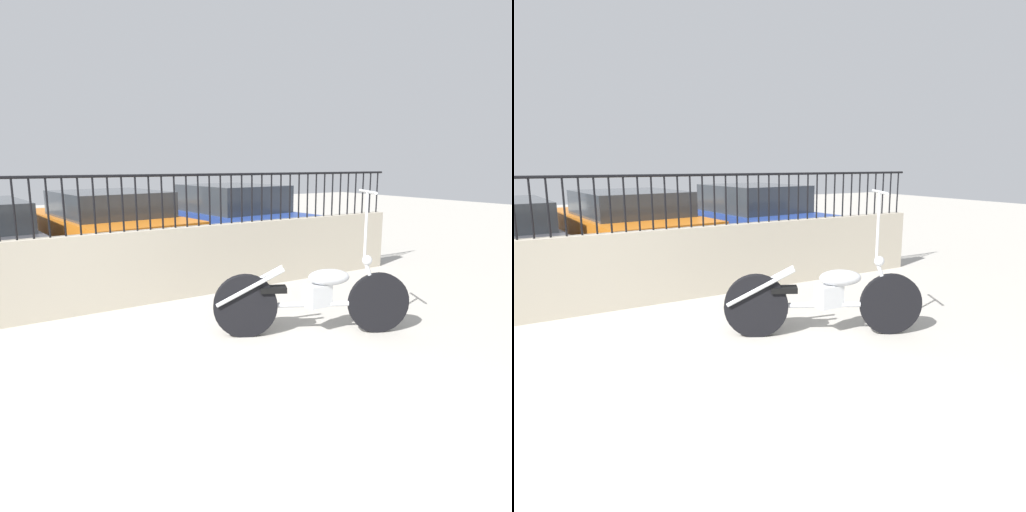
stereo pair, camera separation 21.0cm
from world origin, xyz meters
The scene contains 6 objects.
ground_plane centered at (0.00, 0.00, 0.00)m, with size 40.00×40.00×0.00m, color #ADA89E.
low_wall centered at (0.00, 3.05, 0.49)m, with size 10.44×0.18×0.99m.
fence_railing centered at (0.00, 3.05, 1.47)m, with size 10.44×0.04×0.72m.
motorcycle_silver centered at (1.93, 1.03, 0.42)m, with size 1.94×1.09×1.57m.
car_orange centered at (1.07, 5.76, 0.69)m, with size 2.32×4.36×1.36m.
car_blue centered at (3.58, 5.70, 0.70)m, with size 2.19×4.23×1.41m.
Camera 1 is at (-1.03, -2.71, 1.84)m, focal length 32.00 mm.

